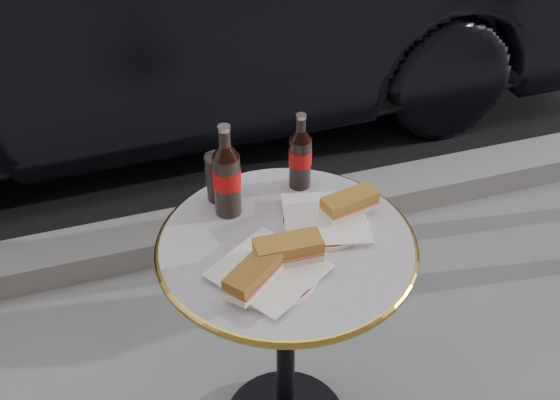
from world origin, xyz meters
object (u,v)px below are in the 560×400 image
object	(u,v)px
bistro_table	(286,345)
cola_bottle_left	(226,170)
cola_glass	(218,177)
cola_bottle_right	(300,151)
plate_left	(268,273)
plate_right	(325,220)

from	to	relation	value
bistro_table	cola_bottle_left	distance (m)	0.52
cola_glass	cola_bottle_right	bearing A→B (deg)	-2.99
plate_left	cola_bottle_right	xyz separation A→B (m)	(0.18, 0.30, 0.10)
cola_glass	plate_right	bearing A→B (deg)	-38.11
bistro_table	cola_glass	bearing A→B (deg)	117.18
bistro_table	plate_left	world-z (taller)	plate_left
cola_bottle_left	cola_bottle_right	xyz separation A→B (m)	(0.20, 0.05, -0.02)
bistro_table	cola_bottle_left	world-z (taller)	cola_bottle_left
plate_left	cola_bottle_right	world-z (taller)	cola_bottle_right
plate_left	plate_right	bearing A→B (deg)	35.52
plate_right	cola_bottle_right	distance (m)	0.19
plate_left	cola_bottle_right	distance (m)	0.36
cola_glass	bistro_table	bearing A→B (deg)	-62.82
bistro_table	plate_right	bearing A→B (deg)	19.15
cola_bottle_left	plate_left	bearing A→B (deg)	-83.68
bistro_table	plate_left	bearing A→B (deg)	-128.07
cola_bottle_right	bistro_table	bearing A→B (deg)	-116.95
bistro_table	cola_bottle_left	size ratio (longest dim) A/B	2.95
plate_right	cola_glass	bearing A→B (deg)	141.89
cola_bottle_right	cola_glass	xyz separation A→B (m)	(-0.21, 0.01, -0.04)
plate_right	plate_left	bearing A→B (deg)	-144.48
plate_right	cola_bottle_left	distance (m)	0.27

